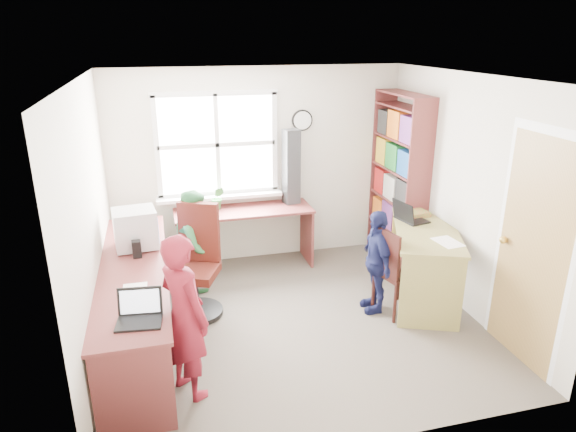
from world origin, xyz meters
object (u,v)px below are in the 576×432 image
at_px(l_desk, 158,313).
at_px(laptop_right, 408,216).
at_px(crt_monitor, 135,229).
at_px(swivel_chair, 197,268).
at_px(wooden_chair, 394,268).
at_px(person_green, 197,246).
at_px(potted_plant, 218,198).
at_px(right_desk, 425,248).
at_px(laptop_left, 140,313).
at_px(cd_tower, 291,167).
at_px(bookshelf, 398,184).
at_px(person_navy, 376,261).
at_px(person_red, 184,317).

height_order(l_desk, laptop_right, laptop_right).
bearing_deg(crt_monitor, swivel_chair, -13.80).
height_order(wooden_chair, person_green, person_green).
height_order(laptop_right, potted_plant, laptop_right).
height_order(crt_monitor, laptop_right, crt_monitor).
distance_m(l_desk, potted_plant, 2.00).
height_order(l_desk, person_green, person_green).
bearing_deg(person_green, laptop_right, -71.40).
distance_m(right_desk, laptop_left, 3.11).
bearing_deg(cd_tower, crt_monitor, -162.37).
bearing_deg(swivel_chair, crt_monitor, -163.48).
bearing_deg(laptop_left, cd_tower, 59.59).
relative_size(bookshelf, wooden_chair, 2.26).
xyz_separation_m(bookshelf, swivel_chair, (-2.55, -0.72, -0.51)).
bearing_deg(person_navy, wooden_chair, 54.88).
bearing_deg(swivel_chair, bookshelf, 39.11).
distance_m(swivel_chair, laptop_right, 2.35).
xyz_separation_m(bookshelf, laptop_right, (-0.23, -0.75, -0.15)).
distance_m(laptop_left, person_green, 1.72).
height_order(laptop_right, cd_tower, cd_tower).
xyz_separation_m(swivel_chair, person_red, (-0.20, -1.27, 0.19)).
xyz_separation_m(potted_plant, person_red, (-0.56, -2.31, -0.21)).
relative_size(swivel_chair, person_red, 0.84).
height_order(l_desk, cd_tower, cd_tower).
bearing_deg(potted_plant, cd_tower, 1.67).
xyz_separation_m(crt_monitor, person_red, (0.37, -1.34, -0.26)).
relative_size(potted_plant, person_red, 0.21).
height_order(wooden_chair, person_red, person_red).
xyz_separation_m(cd_tower, person_green, (-1.25, -0.79, -0.59)).
relative_size(swivel_chair, laptop_left, 3.25).
bearing_deg(person_green, laptop_left, -172.59).
xyz_separation_m(l_desk, potted_plant, (0.76, 1.79, 0.44)).
distance_m(l_desk, swivel_chair, 0.86).
bearing_deg(wooden_chair, person_navy, 125.57).
height_order(l_desk, right_desk, right_desk).
bearing_deg(person_navy, bookshelf, 150.92).
bearing_deg(laptop_right, potted_plant, 49.25).
height_order(l_desk, bookshelf, bookshelf).
height_order(laptop_right, person_red, person_red).
xyz_separation_m(l_desk, right_desk, (2.80, 0.44, 0.13)).
distance_m(l_desk, right_desk, 2.84).
relative_size(right_desk, laptop_left, 4.32).
relative_size(laptop_right, potted_plant, 1.40).
xyz_separation_m(potted_plant, person_navy, (1.43, -1.46, -0.34)).
bearing_deg(laptop_right, l_desk, 92.70).
relative_size(wooden_chair, crt_monitor, 2.12).
bearing_deg(laptop_left, right_desk, 25.82).
xyz_separation_m(swivel_chair, potted_plant, (0.36, 1.04, 0.40)).
bearing_deg(crt_monitor, person_red, -81.64).
distance_m(l_desk, crt_monitor, 0.97).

